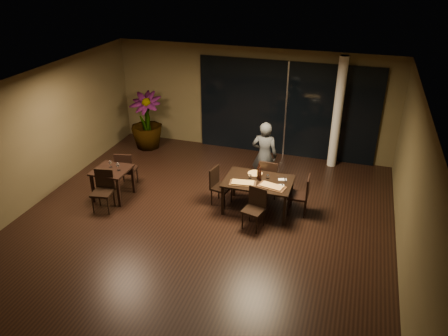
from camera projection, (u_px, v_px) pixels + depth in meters
ground at (204, 220)px, 9.61m from camera, size 8.00×8.00×0.00m
wall_back at (252, 100)px, 12.37m from camera, size 8.00×0.10×3.00m
wall_front at (92, 292)px, 5.49m from camera, size 8.00×0.10×3.00m
wall_left at (38, 136)px, 10.03m from camera, size 0.10×8.00×3.00m
wall_right at (415, 189)px, 7.83m from camera, size 0.10×8.00×3.00m
ceiling at (201, 87)px, 8.24m from camera, size 8.00×8.00×0.04m
window_panel at (286, 110)px, 12.09m from camera, size 5.00×0.06×2.70m
column at (337, 113)px, 11.38m from camera, size 0.24×0.24×3.00m
main_table at (258, 183)px, 9.71m from camera, size 1.50×1.00×0.75m
side_table at (112, 174)px, 10.23m from camera, size 0.80×0.80×0.75m
chair_main_far at (269, 177)px, 10.30m from camera, size 0.47×0.47×0.96m
chair_main_near at (255, 206)px, 9.22m from camera, size 0.49×0.49×0.88m
chair_main_left at (218, 184)px, 10.05m from camera, size 0.49×0.49×0.90m
chair_main_right at (302, 193)px, 9.63m from camera, size 0.45×0.45×0.94m
chair_side_far at (126, 168)px, 10.70m from camera, size 0.52×0.52×0.96m
chair_side_near at (103, 188)px, 9.84m from camera, size 0.50×0.50×0.94m
diner at (264, 155)px, 10.58m from camera, size 0.58×0.39×1.72m
potted_plant at (146, 121)px, 12.77m from camera, size 0.98×0.98×1.67m
pizza_board_left at (243, 183)px, 9.55m from camera, size 0.62×0.37×0.01m
pizza_board_right at (272, 187)px, 9.41m from camera, size 0.64×0.42×0.01m
oblong_pizza_left at (243, 183)px, 9.54m from camera, size 0.49×0.28×0.02m
oblong_pizza_right at (272, 186)px, 9.40m from camera, size 0.50×0.31×0.02m
round_pizza at (255, 174)px, 9.96m from camera, size 0.33×0.33×0.01m
bottle_a at (259, 173)px, 9.67m from camera, size 0.07×0.07×0.32m
bottle_b at (260, 174)px, 9.63m from camera, size 0.07×0.07×0.30m
bottle_c at (259, 171)px, 9.71m from camera, size 0.08×0.08×0.35m
tumbler_left at (250, 177)px, 9.76m from camera, size 0.07×0.07×0.08m
tumbler_right at (268, 177)px, 9.75m from camera, size 0.07×0.07×0.08m
napkin_near at (280, 186)px, 9.45m from camera, size 0.20×0.16×0.01m
napkin_far at (282, 180)px, 9.70m from camera, size 0.20×0.15×0.01m
wine_glass_a at (110, 164)px, 10.23m from camera, size 0.07×0.07×0.17m
wine_glass_b at (118, 167)px, 10.07m from camera, size 0.08×0.08×0.19m
side_napkin at (108, 173)px, 9.98m from camera, size 0.20×0.14×0.01m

